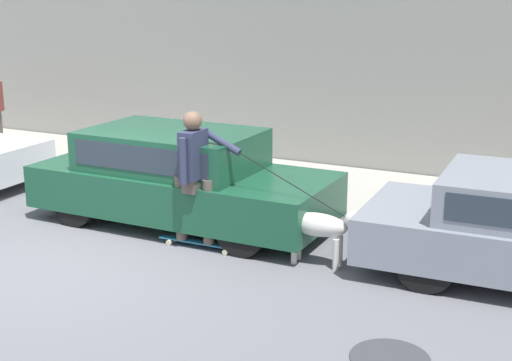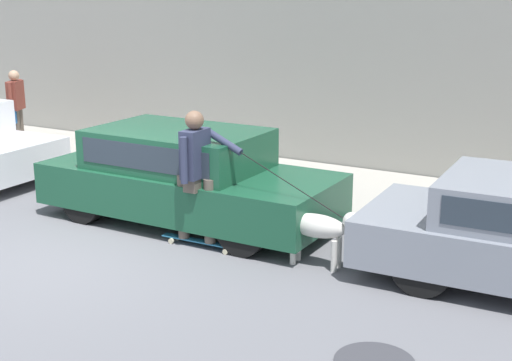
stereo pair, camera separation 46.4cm
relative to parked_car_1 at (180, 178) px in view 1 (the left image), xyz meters
name	(u,v)px [view 1 (the left image)]	position (x,y,z in m)	size (l,w,h in m)	color
ground_plane	(57,263)	(-0.53, -1.92, -0.64)	(36.00, 36.00, 0.00)	slate
back_wall	(267,33)	(-0.53, 3.87, 1.72)	(32.00, 0.30, 4.71)	gray
sidewalk_curb	(230,175)	(-0.53, 2.42, -0.59)	(30.00, 2.55, 0.10)	#A39E93
parked_car_1	(180,178)	(0.00, 0.00, 0.00)	(4.12, 1.71, 1.29)	black
dog	(321,226)	(2.29, -0.61, -0.16)	(1.20, 0.30, 0.71)	beige
skateboarder	(195,171)	(0.69, -0.75, 0.35)	(2.50, 0.58, 1.72)	beige
manhole_cover	(390,358)	(3.63, -2.39, -0.63)	(0.71, 0.71, 0.01)	#38383D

